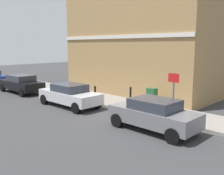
{
  "coord_description": "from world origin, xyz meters",
  "views": [
    {
      "loc": [
        -9.76,
        -8.41,
        3.76
      ],
      "look_at": [
        1.08,
        2.23,
        1.2
      ],
      "focal_mm": 40.11,
      "sensor_mm": 36.0,
      "label": 1
    }
  ],
  "objects_px": {
    "car_silver": "(70,95)",
    "utility_cabinet": "(152,99)",
    "street_sign": "(173,89)",
    "car_black": "(21,83)",
    "car_grey": "(154,114)",
    "bollard_far_kerb": "(95,93)",
    "bollard_near_cabinet": "(131,94)"
  },
  "relations": [
    {
      "from": "bollard_near_cabinet",
      "to": "bollard_far_kerb",
      "type": "xyz_separation_m",
      "value": [
        -1.36,
        1.85,
        0.0
      ]
    },
    {
      "from": "car_silver",
      "to": "utility_cabinet",
      "type": "height_order",
      "value": "car_silver"
    },
    {
      "from": "utility_cabinet",
      "to": "street_sign",
      "type": "height_order",
      "value": "street_sign"
    },
    {
      "from": "car_black",
      "to": "street_sign",
      "type": "relative_size",
      "value": 1.91
    },
    {
      "from": "bollard_near_cabinet",
      "to": "bollard_far_kerb",
      "type": "relative_size",
      "value": 1.0
    },
    {
      "from": "utility_cabinet",
      "to": "street_sign",
      "type": "bearing_deg",
      "value": -118.54
    },
    {
      "from": "car_grey",
      "to": "street_sign",
      "type": "bearing_deg",
      "value": -86.76
    },
    {
      "from": "bollard_far_kerb",
      "to": "bollard_near_cabinet",
      "type": "bearing_deg",
      "value": -53.61
    },
    {
      "from": "bollard_far_kerb",
      "to": "street_sign",
      "type": "height_order",
      "value": "street_sign"
    },
    {
      "from": "street_sign",
      "to": "car_black",
      "type": "bearing_deg",
      "value": 97.56
    },
    {
      "from": "car_black",
      "to": "utility_cabinet",
      "type": "bearing_deg",
      "value": -166.87
    },
    {
      "from": "bollard_far_kerb",
      "to": "utility_cabinet",
      "type": "bearing_deg",
      "value": -70.45
    },
    {
      "from": "car_silver",
      "to": "car_black",
      "type": "relative_size",
      "value": 1.0
    },
    {
      "from": "car_grey",
      "to": "street_sign",
      "type": "xyz_separation_m",
      "value": [
        1.76,
        0.1,
        0.9
      ]
    },
    {
      "from": "car_silver",
      "to": "bollard_far_kerb",
      "type": "bearing_deg",
      "value": -112.89
    },
    {
      "from": "bollard_near_cabinet",
      "to": "street_sign",
      "type": "height_order",
      "value": "street_sign"
    },
    {
      "from": "car_silver",
      "to": "bollard_near_cabinet",
      "type": "bearing_deg",
      "value": -131.41
    },
    {
      "from": "bollard_near_cabinet",
      "to": "car_black",
      "type": "bearing_deg",
      "value": 108.02
    },
    {
      "from": "car_silver",
      "to": "car_black",
      "type": "distance_m",
      "value": 6.51
    },
    {
      "from": "car_grey",
      "to": "car_black",
      "type": "relative_size",
      "value": 0.92
    },
    {
      "from": "utility_cabinet",
      "to": "bollard_near_cabinet",
      "type": "distance_m",
      "value": 1.71
    },
    {
      "from": "utility_cabinet",
      "to": "street_sign",
      "type": "xyz_separation_m",
      "value": [
        -1.13,
        -2.07,
        0.98
      ]
    },
    {
      "from": "utility_cabinet",
      "to": "bollard_far_kerb",
      "type": "height_order",
      "value": "utility_cabinet"
    },
    {
      "from": "car_black",
      "to": "street_sign",
      "type": "bearing_deg",
      "value": -174.1
    },
    {
      "from": "car_black",
      "to": "street_sign",
      "type": "height_order",
      "value": "street_sign"
    },
    {
      "from": "street_sign",
      "to": "bollard_far_kerb",
      "type": "bearing_deg",
      "value": 91.38
    },
    {
      "from": "utility_cabinet",
      "to": "bollard_far_kerb",
      "type": "distance_m",
      "value": 3.78
    },
    {
      "from": "utility_cabinet",
      "to": "car_black",
      "type": "bearing_deg",
      "value": 104.79
    },
    {
      "from": "bollard_far_kerb",
      "to": "car_silver",
      "type": "bearing_deg",
      "value": 158.33
    },
    {
      "from": "car_grey",
      "to": "street_sign",
      "type": "height_order",
      "value": "street_sign"
    },
    {
      "from": "bollard_near_cabinet",
      "to": "car_grey",
      "type": "bearing_deg",
      "value": -127.59
    },
    {
      "from": "car_black",
      "to": "car_silver",
      "type": "bearing_deg",
      "value": 178.32
    }
  ]
}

